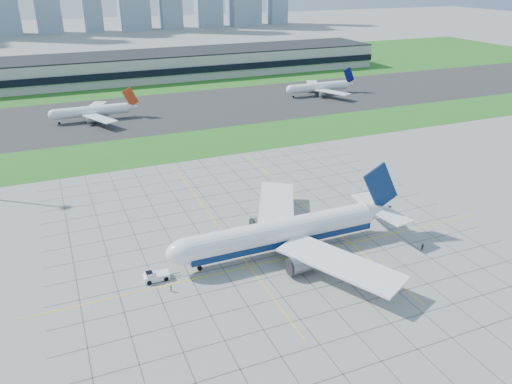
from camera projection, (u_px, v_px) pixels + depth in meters
ground at (284, 254)px, 122.57m from camera, size 1400.00×1400.00×0.00m
grass_median at (185, 145)px, 198.25m from camera, size 700.00×35.00×0.04m
asphalt_taxiway at (155, 112)px, 244.49m from camera, size 700.00×75.00×0.04m
grass_far at (119, 73)px, 337.00m from camera, size 700.00×145.00×0.04m
apron_markings at (267, 233)px, 132.04m from camera, size 120.00×130.00×0.03m
terminal at (186, 63)px, 326.90m from camera, size 260.00×43.00×15.80m
airliner at (284, 232)px, 121.44m from camera, size 62.25×63.14×19.61m
pushback_tug at (155, 276)px, 111.81m from camera, size 8.33×2.94×2.32m
crew_near at (171, 289)px, 107.88m from camera, size 0.59×0.68×1.57m
crew_far at (423, 247)px, 123.67m from camera, size 1.13×1.02×1.90m
distant_jet_1 at (93, 111)px, 229.32m from camera, size 38.35×42.66×14.08m
distant_jet_2 at (319, 87)px, 276.69m from camera, size 40.39×42.66×14.08m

